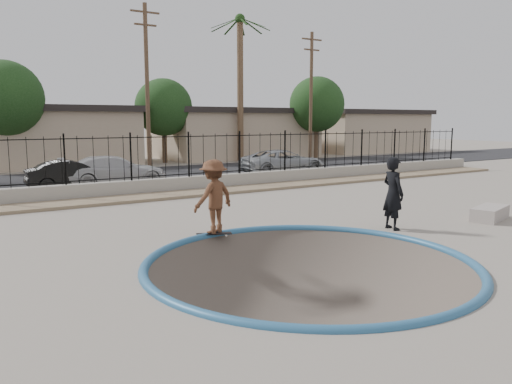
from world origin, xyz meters
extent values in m
cube|color=slate|center=(0.00, 12.00, -1.10)|extent=(120.00, 120.00, 2.20)
torus|color=#295E88|center=(0.00, -1.00, 0.00)|extent=(7.04, 7.04, 0.20)
cube|color=#937F60|center=(0.00, 9.20, 0.06)|extent=(42.00, 1.60, 0.11)
cube|color=gray|center=(0.00, 10.30, 0.30)|extent=(42.00, 0.45, 0.60)
cube|color=black|center=(0.00, 10.30, 0.72)|extent=(40.00, 0.04, 0.03)
cube|color=black|center=(0.00, 10.30, 2.30)|extent=(40.00, 0.04, 0.04)
cube|color=black|center=(0.00, 17.00, 0.02)|extent=(90.00, 8.00, 0.04)
cube|color=tan|center=(0.00, 26.50, 1.75)|extent=(10.00, 8.00, 3.50)
cube|color=black|center=(0.00, 26.50, 3.70)|extent=(10.60, 8.60, 0.40)
cube|color=tan|center=(14.00, 26.50, 1.75)|extent=(12.00, 8.00, 3.50)
cube|color=black|center=(14.00, 26.50, 3.70)|extent=(12.60, 8.60, 0.40)
cube|color=tan|center=(28.00, 26.50, 1.75)|extent=(11.00, 8.00, 3.50)
cube|color=black|center=(28.00, 26.50, 3.70)|extent=(11.60, 8.60, 0.40)
cylinder|color=brown|center=(12.00, 22.00, 5.00)|extent=(0.44, 0.44, 10.00)
sphere|color=#1D3C14|center=(12.00, 22.00, 9.95)|extent=(0.70, 0.70, 0.70)
cylinder|color=#473323|center=(4.00, 19.00, 4.75)|extent=(0.24, 0.24, 9.50)
cube|color=#473323|center=(4.00, 19.00, 9.00)|extent=(1.70, 0.10, 0.10)
cube|color=#473323|center=(4.00, 19.00, 8.30)|extent=(1.30, 0.10, 0.10)
cylinder|color=#473323|center=(16.00, 19.00, 4.50)|extent=(0.24, 0.24, 9.00)
cube|color=#473323|center=(16.00, 19.00, 8.50)|extent=(1.70, 0.10, 0.10)
cube|color=#473323|center=(16.00, 19.00, 7.80)|extent=(1.30, 0.10, 0.10)
cylinder|color=#473323|center=(-3.00, 23.00, 1.50)|extent=(0.34, 0.34, 3.00)
sphere|color=#143311|center=(-3.00, 23.00, 4.20)|extent=(4.32, 4.32, 4.32)
cylinder|color=#473323|center=(7.00, 24.00, 1.38)|extent=(0.34, 0.34, 2.75)
sphere|color=#143311|center=(7.00, 24.00, 3.85)|extent=(3.96, 3.96, 3.96)
cylinder|color=#473323|center=(19.00, 22.00, 1.50)|extent=(0.34, 0.34, 3.00)
sphere|color=#143311|center=(19.00, 22.00, 4.20)|extent=(4.32, 4.32, 4.32)
imported|color=brown|center=(-0.54, 2.27, 0.95)|extent=(1.37, 1.00, 1.90)
cube|color=black|center=(-0.54, 2.27, 0.07)|extent=(0.93, 0.54, 0.02)
cylinder|color=silver|center=(-0.85, 2.31, 0.03)|extent=(0.07, 0.05, 0.06)
cylinder|color=silver|center=(-0.79, 2.46, 0.03)|extent=(0.07, 0.05, 0.06)
cylinder|color=silver|center=(-0.28, 2.08, 0.03)|extent=(0.07, 0.05, 0.06)
cylinder|color=silver|center=(-0.22, 2.24, 0.03)|extent=(0.07, 0.05, 0.06)
imported|color=black|center=(4.00, 0.39, 1.00)|extent=(0.57, 0.78, 2.00)
cube|color=gray|center=(7.50, -0.29, 0.20)|extent=(1.73, 1.13, 0.40)
imported|color=black|center=(-1.60, 13.40, 0.65)|extent=(3.75, 1.33, 1.23)
imported|color=#BCBBBE|center=(0.25, 13.40, 0.71)|extent=(4.78, 2.23, 1.35)
imported|color=#979B9F|center=(9.63, 13.40, 0.70)|extent=(4.90, 2.50, 1.33)
camera|label=1|loc=(-6.41, -8.97, 3.00)|focal=35.00mm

